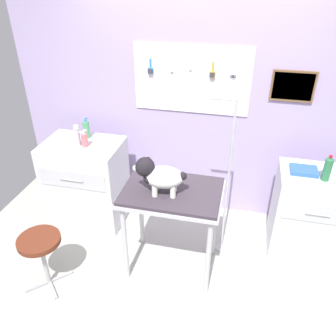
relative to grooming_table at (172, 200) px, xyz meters
The scene contains 13 objects.
ground 0.83m from the grooming_table, 77.58° to the right, with size 4.40×4.00×0.04m, color #A8A99D.
rear_wall_panel 1.10m from the grooming_table, 86.80° to the left, with size 4.00×0.11×2.30m.
grooming_table is the anchor object (origin of this frame).
grooming_arm 0.54m from the grooming_table, 36.18° to the left, with size 0.29×0.11×1.60m.
dog 0.30m from the grooming_table, 145.89° to the right, with size 0.45×0.24×0.32m.
counter_left 1.22m from the grooming_table, 154.68° to the left, with size 0.80×0.58×0.94m.
cabinet_right 1.39m from the grooming_table, 22.70° to the left, with size 0.68×0.54×0.89m.
stool 1.19m from the grooming_table, 155.11° to the right, with size 0.36×0.36×0.54m.
spray_bottle_short 1.27m from the grooming_table, 148.50° to the left, with size 0.07×0.06×0.23m.
spray_bottle_tall 1.20m from the grooming_table, 156.55° to the left, with size 0.05×0.05×0.22m.
conditioner_bottle 1.13m from the grooming_table, 155.07° to the left, with size 0.07×0.07×0.18m.
soda_bottle 1.36m from the grooming_table, 19.05° to the left, with size 0.07×0.07×0.24m.
supply_tray 1.23m from the grooming_table, 25.66° to the left, with size 0.24×0.18×0.04m.
Camera 1 is at (0.46, -2.07, 2.51)m, focal length 36.55 mm.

